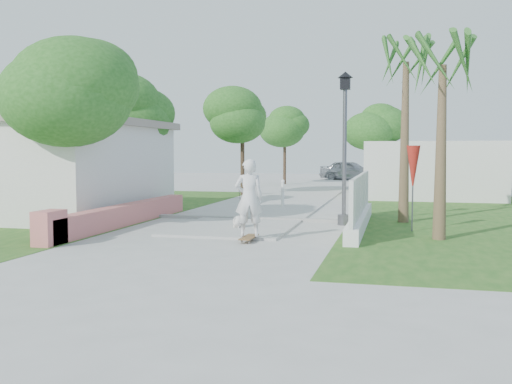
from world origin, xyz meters
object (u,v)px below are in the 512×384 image
(bollard, at_px, (283,193))
(parked_car, at_px, (350,170))
(skateboarder, at_px, (242,202))
(patio_umbrella, at_px, (413,169))
(street_lamp, at_px, (345,142))
(dog, at_px, (239,221))

(bollard, bearing_deg, parked_car, 87.82)
(bollard, bearing_deg, skateboarder, -86.84)
(parked_car, bearing_deg, patio_umbrella, -156.41)
(street_lamp, bearing_deg, bollard, 120.96)
(dog, bearing_deg, street_lamp, 44.89)
(street_lamp, distance_m, dog, 3.86)
(street_lamp, xyz_separation_m, dog, (-2.73, -1.62, -2.19))
(patio_umbrella, bearing_deg, parked_car, 97.81)
(dog, bearing_deg, patio_umbrella, 21.84)
(dog, bearing_deg, bollard, 103.91)
(street_lamp, xyz_separation_m, bollard, (-2.70, 4.50, -1.84))
(bollard, xyz_separation_m, skateboarder, (0.41, -7.38, 0.29))
(skateboarder, bearing_deg, parked_car, -106.49)
(bollard, height_order, skateboarder, skateboarder)
(street_lamp, height_order, bollard, street_lamp)
(street_lamp, bearing_deg, skateboarder, -128.50)
(street_lamp, bearing_deg, parked_car, 94.03)
(skateboarder, relative_size, dog, 4.31)
(street_lamp, xyz_separation_m, patio_umbrella, (1.90, -1.00, -0.74))
(dog, xyz_separation_m, parked_car, (0.87, 28.08, 0.52))
(bollard, height_order, patio_umbrella, patio_umbrella)
(dog, height_order, parked_car, parked_car)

